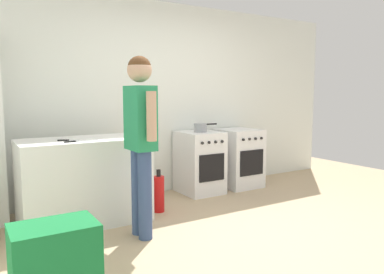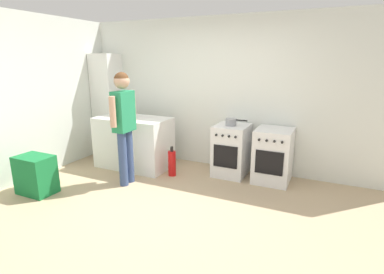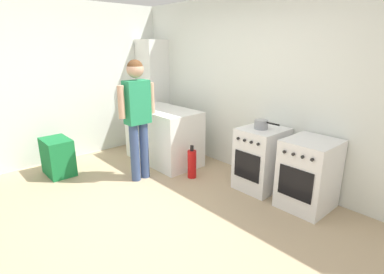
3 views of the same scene
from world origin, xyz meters
name	(u,v)px [view 2 (image 2 of 3)]	position (x,y,z in m)	size (l,w,h in m)	color
ground_plane	(166,211)	(0.00, 0.00, 0.00)	(8.00, 8.00, 0.00)	tan
back_wall	(220,94)	(0.00, 1.95, 1.30)	(6.00, 0.10, 2.60)	silver
side_wall_left	(41,96)	(-2.60, 0.40, 1.30)	(0.10, 3.10, 2.60)	silver
counter_unit	(134,142)	(-1.35, 1.20, 0.45)	(1.30, 0.70, 0.90)	white
oven_left	(231,150)	(0.35, 1.58, 0.43)	(0.52, 0.62, 0.85)	white
oven_right	(273,155)	(1.04, 1.58, 0.43)	(0.55, 0.62, 0.85)	white
pot	(231,122)	(0.34, 1.54, 0.91)	(0.36, 0.18, 0.12)	gray
knife_paring	(122,117)	(-1.53, 1.13, 0.91)	(0.21, 0.09, 0.01)	silver
knife_bread	(122,119)	(-1.43, 1.00, 0.90)	(0.35, 0.08, 0.01)	silver
person	(124,118)	(-1.00, 0.51, 1.04)	(0.23, 0.57, 1.72)	#384C7A
fire_extinguisher	(172,163)	(-0.52, 1.10, 0.22)	(0.13, 0.13, 0.50)	red
recycling_crate_lower	(37,184)	(-1.97, -0.33, 0.14)	(0.52, 0.36, 0.28)	#197238
recycling_crate_upper	(34,166)	(-1.97, -0.33, 0.42)	(0.52, 0.36, 0.28)	#197238
larder_cabinet	(108,105)	(-2.30, 1.68, 1.00)	(0.48, 0.44, 2.00)	white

